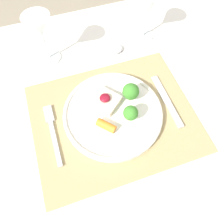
{
  "coord_description": "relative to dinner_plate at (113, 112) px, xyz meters",
  "views": [
    {
      "loc": [
        -0.1,
        -0.28,
        1.29
      ],
      "look_at": [
        -0.0,
        0.01,
        0.75
      ],
      "focal_mm": 35.0,
      "sensor_mm": 36.0,
      "label": 1
    }
  ],
  "objects": [
    {
      "name": "dinner_plate",
      "position": [
        0.0,
        0.0,
        0.0
      ],
      "size": [
        0.28,
        0.28,
        0.07
      ],
      "color": "silver",
      "rests_on": "placemat"
    },
    {
      "name": "spoon",
      "position": [
        0.07,
        0.24,
        -0.01
      ],
      "size": [
        0.17,
        0.05,
        0.02
      ],
      "rotation": [
        0.0,
        0.0,
        0.03
      ],
      "color": "#B2B2B7",
      "rests_on": "dining_table"
    },
    {
      "name": "placemat",
      "position": [
        -0.0,
        -0.01,
        -0.02
      ],
      "size": [
        0.46,
        0.38,
        0.0
      ],
      "primitive_type": "cube",
      "color": "#9E895B",
      "rests_on": "dining_table"
    },
    {
      "name": "dining_table",
      "position": [
        -0.0,
        -0.01,
        -0.1
      ],
      "size": [
        1.55,
        1.0,
        0.73
      ],
      "color": "white",
      "rests_on": "ground_plane"
    },
    {
      "name": "wine_glass_near",
      "position": [
        0.21,
        0.27,
        0.1
      ],
      "size": [
        0.08,
        0.08,
        0.16
      ],
      "color": "white",
      "rests_on": "dining_table"
    },
    {
      "name": "knife",
      "position": [
        0.17,
        -0.02,
        -0.01
      ],
      "size": [
        0.02,
        0.19,
        0.01
      ],
      "rotation": [
        0.0,
        0.0,
        -0.01
      ],
      "color": "#B2B2B7",
      "rests_on": "placemat"
    },
    {
      "name": "ground_plane",
      "position": [
        -0.0,
        -0.01,
        -0.75
      ],
      "size": [
        8.0,
        8.0,
        0.0
      ],
      "primitive_type": "plane",
      "color": "gray"
    },
    {
      "name": "wine_glass_far",
      "position": [
        -0.13,
        0.28,
        0.1
      ],
      "size": [
        0.08,
        0.08,
        0.17
      ],
      "color": "white",
      "rests_on": "dining_table"
    },
    {
      "name": "fork",
      "position": [
        -0.18,
        0.01,
        -0.01
      ],
      "size": [
        0.02,
        0.19,
        0.01
      ],
      "rotation": [
        0.0,
        0.0,
        -0.0
      ],
      "color": "#B2B2B7",
      "rests_on": "placemat"
    }
  ]
}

